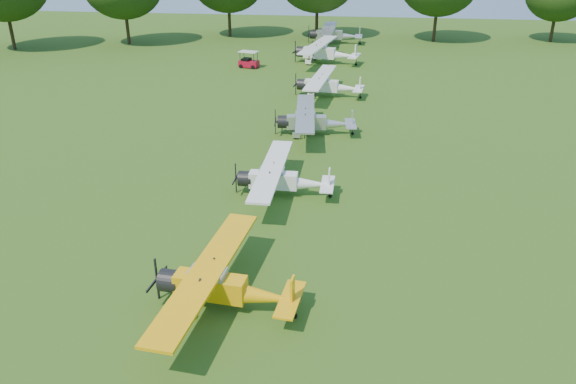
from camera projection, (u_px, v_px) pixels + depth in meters
The scene contains 9 objects.
ground at pixel (262, 223), 29.32m from camera, with size 160.00×160.00×0.00m, color #284E13.
tree_belt at pixel (336, 72), 25.66m from camera, with size 137.36×130.27×14.52m.
aircraft_2 at pixel (221, 284), 22.29m from camera, with size 6.11×9.73×1.91m.
aircraft_3 at pixel (281, 178), 32.07m from camera, with size 5.77×9.16×1.81m.
aircraft_4 at pixel (313, 120), 41.75m from camera, with size 6.13×9.76×1.92m.
aircraft_5 at pixel (327, 84), 51.42m from camera, with size 6.40×10.19×2.00m.
aircraft_6 at pixel (324, 51), 64.35m from camera, with size 7.70×12.18×2.39m.
aircraft_7 at pixel (333, 33), 75.97m from camera, with size 7.36×11.68×2.31m.
golf_cart at pixel (248, 62), 62.74m from camera, with size 2.33×1.71×1.80m.
Camera 1 is at (4.79, -25.49, 13.84)m, focal length 35.00 mm.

